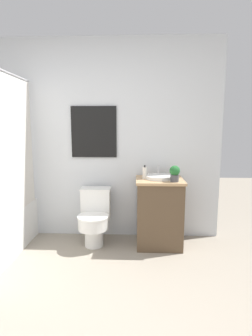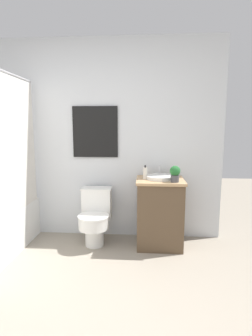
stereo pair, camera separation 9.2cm
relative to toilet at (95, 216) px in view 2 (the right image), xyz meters
name	(u,v)px [view 2 (the right image)]	position (x,y,z in m)	size (l,w,h in m)	color
wall_back	(86,140)	(-0.16, 0.29, 0.91)	(3.46, 0.07, 2.50)	silver
toilet	(95,216)	(0.00, 0.00, 0.00)	(0.38, 0.52, 0.67)	white
vanity	(160,212)	(0.78, 0.00, 0.06)	(0.56, 0.50, 0.81)	brown
sink	(160,177)	(0.78, 0.02, 0.49)	(0.34, 0.37, 0.13)	white
soap_bottle	(145,173)	(0.60, 0.01, 0.54)	(0.05, 0.05, 0.16)	silver
potted_plant	(175,173)	(0.93, -0.15, 0.57)	(0.12, 0.12, 0.18)	#4C4C51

